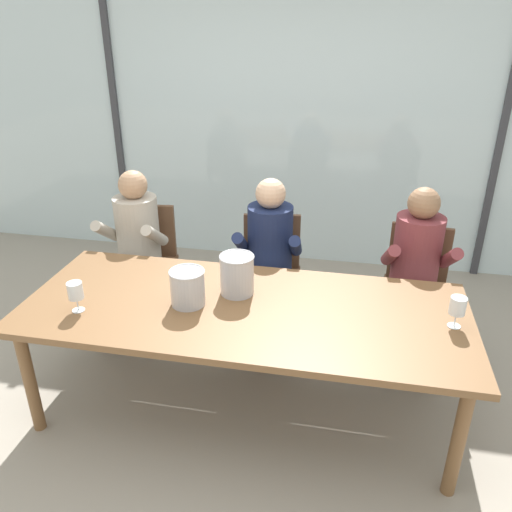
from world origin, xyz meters
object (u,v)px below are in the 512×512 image
(ice_bucket_primary, at_px, (237,274))
(wine_glass_near_bucket, at_px, (75,292))
(chair_center, at_px, (415,280))
(person_maroon_top, at_px, (417,265))
(person_beige_jumper, at_px, (134,242))
(chair_near_curtain, at_px, (147,255))
(person_navy_polo, at_px, (269,253))
(chair_left_of_center, at_px, (271,267))
(wine_glass_by_left_taster, at_px, (458,307))
(ice_bucket_secondary, at_px, (188,287))
(dining_table, at_px, (244,315))

(ice_bucket_primary, xyz_separation_m, wine_glass_near_bucket, (-0.82, -0.37, -0.01))
(chair_center, height_order, person_maroon_top, person_maroon_top)
(person_beige_jumper, bearing_deg, ice_bucket_primary, -33.37)
(chair_near_curtain, relative_size, person_navy_polo, 0.74)
(person_beige_jumper, relative_size, person_maroon_top, 1.00)
(chair_left_of_center, distance_m, chair_center, 1.03)
(ice_bucket_primary, bearing_deg, chair_left_of_center, 84.55)
(wine_glass_by_left_taster, bearing_deg, person_navy_polo, 145.72)
(chair_near_curtain, height_order, person_beige_jumper, person_beige_jumper)
(person_maroon_top, distance_m, ice_bucket_secondary, 1.57)
(chair_center, xyz_separation_m, ice_bucket_secondary, (-1.35, -0.94, 0.31))
(person_maroon_top, bearing_deg, chair_center, 76.93)
(chair_center, bearing_deg, ice_bucket_secondary, -137.22)
(ice_bucket_primary, bearing_deg, dining_table, -63.30)
(wine_glass_by_left_taster, distance_m, wine_glass_near_bucket, 2.04)
(dining_table, relative_size, wine_glass_by_left_taster, 14.42)
(person_maroon_top, bearing_deg, chair_left_of_center, 168.29)
(ice_bucket_secondary, bearing_deg, dining_table, 6.32)
(chair_near_curtain, xyz_separation_m, wine_glass_near_bucket, (0.09, -1.16, 0.32))
(chair_center, xyz_separation_m, ice_bucket_primary, (-1.11, -0.77, 0.32))
(person_beige_jumper, bearing_deg, ice_bucket_secondary, -48.74)
(chair_left_of_center, height_order, chair_center, same)
(ice_bucket_primary, bearing_deg, person_navy_polo, 83.28)
(chair_near_curtain, bearing_deg, person_navy_polo, -15.67)
(person_beige_jumper, height_order, ice_bucket_primary, person_beige_jumper)
(chair_near_curtain, relative_size, chair_left_of_center, 1.00)
(person_maroon_top, relative_size, wine_glass_by_left_taster, 7.00)
(chair_center, xyz_separation_m, person_beige_jumper, (-2.04, -0.12, 0.17))
(chair_left_of_center, relative_size, person_navy_polo, 0.74)
(ice_bucket_secondary, distance_m, wine_glass_near_bucket, 0.61)
(person_navy_polo, xyz_separation_m, person_maroon_top, (1.01, 0.00, 0.00))
(person_maroon_top, height_order, ice_bucket_secondary, person_maroon_top)
(chair_near_curtain, height_order, person_navy_polo, person_navy_polo)
(dining_table, distance_m, chair_center, 1.38)
(person_navy_polo, xyz_separation_m, ice_bucket_primary, (-0.08, -0.64, 0.15))
(dining_table, xyz_separation_m, ice_bucket_primary, (-0.07, 0.14, 0.19))
(chair_near_curtain, relative_size, chair_center, 1.00)
(dining_table, xyz_separation_m, chair_near_curtain, (-0.98, 0.93, -0.14))
(person_navy_polo, bearing_deg, person_maroon_top, -3.51)
(chair_near_curtain, distance_m, wine_glass_near_bucket, 1.20)
(person_beige_jumper, relative_size, person_navy_polo, 1.00)
(person_navy_polo, xyz_separation_m, ice_bucket_secondary, (-0.32, -0.82, 0.14))
(person_navy_polo, bearing_deg, wine_glass_near_bucket, -135.10)
(chair_center, distance_m, ice_bucket_secondary, 1.67)
(person_beige_jumper, relative_size, ice_bucket_primary, 5.03)
(chair_center, height_order, ice_bucket_primary, ice_bucket_primary)
(chair_near_curtain, bearing_deg, ice_bucket_primary, -48.12)
(chair_left_of_center, height_order, ice_bucket_secondary, ice_bucket_secondary)
(person_maroon_top, xyz_separation_m, wine_glass_by_left_taster, (0.12, -0.77, 0.14))
(chair_left_of_center, bearing_deg, ice_bucket_secondary, -116.72)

